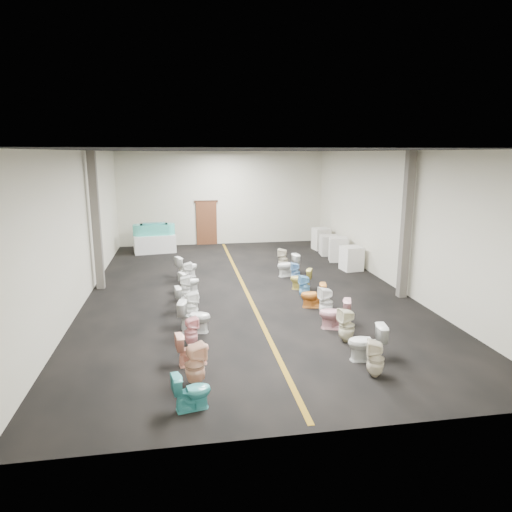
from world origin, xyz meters
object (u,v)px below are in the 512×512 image
Objects in this scene: toilet_left_5 at (191,306)px; toilet_right_6 at (305,287)px; toilet_left_10 at (187,267)px; toilet_right_1 at (367,343)px; bathtub at (154,229)px; appliance_crate_c at (329,245)px; toilet_left_6 at (188,298)px; toilet_left_1 at (195,365)px; toilet_right_9 at (288,265)px; toilet_right_8 at (296,272)px; toilet_left_2 at (193,349)px; toilet_left_7 at (184,288)px; toilet_left_8 at (189,282)px; toilet_right_0 at (376,359)px; appliance_crate_d at (321,239)px; display_table at (155,244)px; appliance_crate_b at (338,249)px; toilet_left_0 at (192,391)px; toilet_right_7 at (301,279)px; toilet_right_5 at (313,295)px; toilet_right_2 at (347,325)px; toilet_left_9 at (187,273)px; appliance_crate_a at (351,258)px; toilet_right_4 at (326,302)px; toilet_left_3 at (191,332)px; toilet_left_4 at (195,317)px.

toilet_right_6 is at bearing -80.71° from toilet_left_5.
toilet_right_1 is at bearing -175.56° from toilet_left_10.
bathtub is 7.88m from appliance_crate_c.
toilet_left_5 is 1.13× the size of toilet_left_6.
toilet_left_1 is 1.06× the size of toilet_right_9.
toilet_left_10 is 3.95m from toilet_right_8.
toilet_left_2 is 1.01× the size of toilet_right_8.
toilet_left_7 is at bearing -139.61° from appliance_crate_c.
toilet_right_6 is (3.51, -1.29, 0.04)m from toilet_left_8.
toilet_left_7 is at bearing -17.85° from toilet_left_1.
appliance_crate_d is at bearing -171.07° from toilet_right_0.
display_table is 2.54× the size of toilet_left_6.
appliance_crate_b is 1.45× the size of toilet_left_0.
toilet_right_7 is (3.64, -0.36, 0.02)m from toilet_left_8.
toilet_right_5 is (-2.69, -7.87, -0.14)m from appliance_crate_d.
toilet_right_2 is at bearing -172.52° from toilet_left_10.
appliance_crate_b is 1.19m from appliance_crate_c.
appliance_crate_d is at bearing 160.62° from toilet_right_8.
toilet_left_0 is at bearing 168.74° from toilet_left_9.
toilet_right_4 is (-2.57, -4.80, -0.04)m from appliance_crate_a.
toilet_left_7 is at bearing -15.06° from toilet_left_3.
toilet_right_6 is at bearing -62.26° from bathtub.
appliance_crate_b reaches higher than toilet_left_0.
toilet_right_5 is (3.53, -2.15, 0.03)m from toilet_left_8.
toilet_left_5 is at bearing -9.42° from toilet_left_2.
toilet_left_3 is 0.86× the size of toilet_left_4.
toilet_left_1 is 7.16m from toilet_left_9.
display_table is at bearing 166.89° from appliance_crate_c.
toilet_left_6 is at bearing -18.53° from toilet_left_1.
toilet_left_8 is 5.92m from toilet_right_2.
appliance_crate_d reaches higher than toilet_right_2.
toilet_right_0 is at bearing -164.75° from toilet_left_9.
appliance_crate_d is at bearing 158.00° from toilet_right_6.
bathtub reaches higher than toilet_left_5.
appliance_crate_a is at bearing -62.46° from toilet_left_3.
toilet_left_3 is (-6.28, -8.89, -0.08)m from appliance_crate_c.
toilet_left_5 is 3.69m from toilet_right_4.
appliance_crate_a is at bearing -57.20° from toilet_left_1.
toilet_left_6 and toilet_right_7 have the same top height.
toilet_right_0 is at bearing -149.89° from toilet_left_6.
appliance_crate_c is 4.14m from toilet_right_9.
toilet_left_10 reaches higher than toilet_left_9.
appliance_crate_d is 1.41× the size of toilet_right_7.
toilet_left_2 is 1.00× the size of toilet_right_7.
toilet_left_5 is at bearing 158.59° from toilet_left_10.
toilet_right_6 is at bearing -90.15° from toilet_left_6.
toilet_left_0 is 0.84× the size of toilet_right_1.
appliance_crate_c is 4.77m from toilet_right_8.
toilet_right_1 is 3.58m from toilet_right_5.
toilet_left_6 is 0.91m from toilet_left_7.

